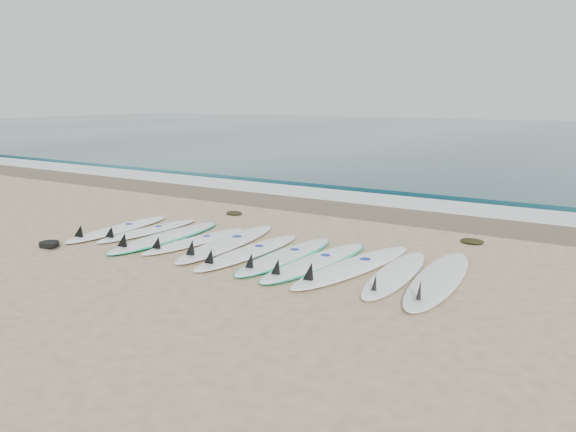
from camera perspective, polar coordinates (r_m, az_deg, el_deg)
The scene contains 19 objects.
ground at distance 9.08m, azimuth -3.74°, elevation -3.78°, with size 120.00×120.00×0.00m, color tan.
ocean at distance 39.97m, azimuth 25.03°, elevation 7.33°, with size 120.00×55.00×0.03m, color #1C4853.
wet_sand_band at distance 12.54m, azimuth 7.33°, elevation 0.57°, with size 120.00×1.80×0.01m, color brown.
foam_band at distance 13.79m, azimuth 9.80°, elevation 1.59°, with size 120.00×1.40×0.04m, color silver.
wave_crest at distance 15.17m, azimuth 11.99°, elevation 2.55°, with size 120.00×1.00×0.10m, color #1C4853.
surfboard_0 at distance 10.96m, azimuth -17.01°, elevation -1.25°, with size 0.69×2.56×0.32m.
surfboard_1 at distance 10.68m, azimuth -14.19°, elevation -1.44°, with size 0.63×2.35×0.30m.
surfboard_2 at distance 10.12m, azimuth -12.43°, elevation -2.10°, with size 0.73×2.74×0.35m.
surfboard_3 at distance 9.76m, azimuth -9.52°, elevation -2.49°, with size 0.72×2.38×0.30m.
surfboard_4 at distance 9.49m, azimuth -6.34°, elevation -2.74°, with size 0.88×2.91×0.37m.
surfboard_5 at distance 8.93m, azimuth -4.20°, elevation -3.68°, with size 0.60×2.59×0.33m.
surfboard_6 at distance 8.73m, azimuth -0.34°, elevation -4.07°, with size 0.64×2.57×0.33m.
surfboard_7 at distance 8.43m, azimuth 2.72°, elevation -4.68°, with size 0.86×2.66×0.33m.
surfboard_8 at distance 8.20m, azimuth 6.45°, elevation -5.12°, with size 1.03×2.90×0.36m.
surfboard_9 at distance 7.97m, azimuth 10.74°, elevation -5.83°, with size 0.71×2.51×0.32m.
surfboard_10 at distance 7.85m, azimuth 14.94°, elevation -6.22°, with size 0.83×2.90×0.37m.
seaweed_near at distance 12.06m, azimuth -5.50°, elevation 0.31°, with size 0.37×0.29×0.07m, color black.
seaweed_far at distance 10.16m, azimuth 18.21°, elevation -2.45°, with size 0.40×0.31×0.08m, color black.
leash_coil at distance 10.22m, azimuth -23.07°, elevation -2.66°, with size 0.46×0.36×0.11m.
Camera 1 is at (5.16, -7.06, 2.46)m, focal length 35.00 mm.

